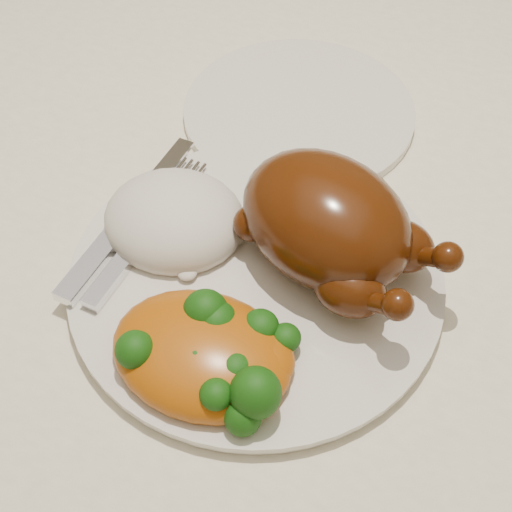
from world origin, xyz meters
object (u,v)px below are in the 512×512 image
at_px(dining_table, 185,181).
at_px(side_plate, 299,112).
at_px(dinner_plate, 256,277).
at_px(roast_chicken, 330,224).

distance_m(dining_table, side_plate, 0.16).
height_order(dinner_plate, side_plate, dinner_plate).
bearing_deg(dining_table, roast_chicken, -33.34).
relative_size(dining_table, dinner_plate, 5.79).
relative_size(dining_table, roast_chicken, 8.84).
xyz_separation_m(side_plate, roast_chicken, (0.08, -0.16, 0.05)).
xyz_separation_m(dinner_plate, side_plate, (-0.04, 0.19, -0.00)).
height_order(dining_table, side_plate, side_plate).
relative_size(side_plate, roast_chicken, 1.18).
distance_m(dinner_plate, roast_chicken, 0.07).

